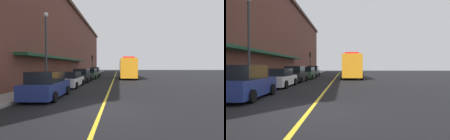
{
  "view_description": "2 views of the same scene",
  "coord_description": "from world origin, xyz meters",
  "views": [
    {
      "loc": [
        0.85,
        -8.59,
        2.15
      ],
      "look_at": [
        -0.55,
        25.98,
        1.29
      ],
      "focal_mm": 28.26,
      "sensor_mm": 36.0,
      "label": 1
    },
    {
      "loc": [
        1.32,
        -7.65,
        1.68
      ],
      "look_at": [
        0.19,
        29.54,
        1.08
      ],
      "focal_mm": 32.43,
      "sensor_mm": 36.0,
      "label": 2
    }
  ],
  "objects": [
    {
      "name": "parked_car_3",
      "position": [
        -3.86,
        20.55,
        0.78
      ],
      "size": [
        2.22,
        4.91,
        1.65
      ],
      "rotation": [
        0.0,
        0.0,
        1.54
      ],
      "color": "#2D5133",
      "rests_on": "ground"
    },
    {
      "name": "lane_center_stripe",
      "position": [
        0.0,
        25.0,
        0.0
      ],
      "size": [
        0.16,
        70.0,
        0.01
      ],
      "primitive_type": "cube",
      "color": "gold",
      "rests_on": "ground"
    },
    {
      "name": "traffic_light_near",
      "position": [
        -5.29,
        31.43,
        3.16
      ],
      "size": [
        0.38,
        0.36,
        4.3
      ],
      "color": "#232326",
      "rests_on": "sidewalk_left"
    },
    {
      "name": "sidewalk_left",
      "position": [
        -6.2,
        25.0,
        0.07
      ],
      "size": [
        2.4,
        70.0,
        0.15
      ],
      "primitive_type": "cube",
      "color": "gray",
      "rests_on": "ground"
    },
    {
      "name": "street_lamp_left",
      "position": [
        -5.95,
        7.57,
        4.4
      ],
      "size": [
        0.44,
        0.44,
        6.94
      ],
      "color": "#33383D",
      "rests_on": "sidewalk_left"
    },
    {
      "name": "ground_plane",
      "position": [
        0.0,
        25.0,
        0.0
      ],
      "size": [
        112.0,
        112.0,
        0.0
      ],
      "primitive_type": "plane",
      "color": "black"
    },
    {
      "name": "parking_meter_1",
      "position": [
        -5.35,
        20.95,
        1.06
      ],
      "size": [
        0.14,
        0.18,
        1.33
      ],
      "color": "#4C4C51",
      "rests_on": "sidewalk_left"
    },
    {
      "name": "parked_car_4",
      "position": [
        -3.94,
        26.56,
        0.86
      ],
      "size": [
        2.14,
        4.94,
        1.85
      ],
      "rotation": [
        0.0,
        0.0,
        1.61
      ],
      "color": "#595B60",
      "rests_on": "ground"
    },
    {
      "name": "parked_car_0",
      "position": [
        -3.91,
        2.82,
        0.83
      ],
      "size": [
        2.23,
        4.62,
        1.77
      ],
      "rotation": [
        0.0,
        0.0,
        1.6
      ],
      "color": "navy",
      "rests_on": "ground"
    },
    {
      "name": "parking_meter_2",
      "position": [
        -5.35,
        4.09,
        1.06
      ],
      "size": [
        0.14,
        0.18,
        1.33
      ],
      "color": "#4C4C51",
      "rests_on": "sidewalk_left"
    },
    {
      "name": "brick_building_left",
      "position": [
        -13.89,
        24.0,
        6.53
      ],
      "size": [
        14.16,
        64.0,
        13.04
      ],
      "color": "brown",
      "rests_on": "ground"
    },
    {
      "name": "parking_meter_0",
      "position": [
        -5.35,
        6.62,
        1.06
      ],
      "size": [
        0.14,
        0.18,
        1.33
      ],
      "color": "#4C4C51",
      "rests_on": "sidewalk_left"
    },
    {
      "name": "utility_truck",
      "position": [
        2.26,
        21.22,
        1.68
      ],
      "size": [
        2.91,
        9.01,
        3.52
      ],
      "rotation": [
        0.0,
        0.0,
        -1.56
      ],
      "color": "orange",
      "rests_on": "ground"
    },
    {
      "name": "parked_car_1",
      "position": [
        -4.0,
        8.97,
        0.73
      ],
      "size": [
        2.02,
        4.84,
        1.54
      ],
      "rotation": [
        0.0,
        0.0,
        1.58
      ],
      "color": "silver",
      "rests_on": "ground"
    },
    {
      "name": "parked_car_2",
      "position": [
        -4.04,
        14.39,
        0.81
      ],
      "size": [
        2.18,
        4.21,
        1.74
      ],
      "rotation": [
        0.0,
        0.0,
        1.55
      ],
      "color": "black",
      "rests_on": "ground"
    }
  ]
}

